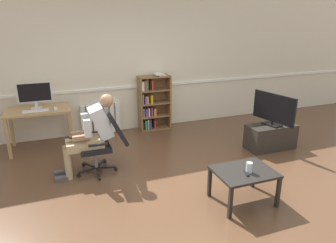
# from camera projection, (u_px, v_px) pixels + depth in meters

# --- Properties ---
(ground_plane) EXTENTS (18.00, 18.00, 0.00)m
(ground_plane) POSITION_uv_depth(u_px,v_px,m) (179.00, 186.00, 4.48)
(ground_plane) COLOR brown
(back_wall) EXTENTS (12.00, 0.13, 2.70)m
(back_wall) POSITION_uv_depth(u_px,v_px,m) (131.00, 66.00, 6.39)
(back_wall) COLOR beige
(back_wall) RESTS_ON ground_plane
(computer_desk) EXTENTS (1.10, 0.68, 0.76)m
(computer_desk) POSITION_uv_depth(u_px,v_px,m) (39.00, 115.00, 5.56)
(computer_desk) COLOR tan
(computer_desk) RESTS_ON ground_plane
(imac_monitor) EXTENTS (0.58, 0.14, 0.47)m
(imac_monitor) POSITION_uv_depth(u_px,v_px,m) (35.00, 93.00, 5.50)
(imac_monitor) COLOR silver
(imac_monitor) RESTS_ON computer_desk
(keyboard) EXTENTS (0.43, 0.12, 0.02)m
(keyboard) POSITION_uv_depth(u_px,v_px,m) (36.00, 111.00, 5.39)
(keyboard) COLOR white
(keyboard) RESTS_ON computer_desk
(computer_mouse) EXTENTS (0.06, 0.10, 0.03)m
(computer_mouse) POSITION_uv_depth(u_px,v_px,m) (56.00, 108.00, 5.51)
(computer_mouse) COLOR white
(computer_mouse) RESTS_ON computer_desk
(bookshelf) EXTENTS (0.67, 0.29, 1.20)m
(bookshelf) POSITION_uv_depth(u_px,v_px,m) (152.00, 103.00, 6.58)
(bookshelf) COLOR brown
(bookshelf) RESTS_ON ground_plane
(radiator) EXTENTS (0.78, 0.08, 0.63)m
(radiator) POSITION_uv_depth(u_px,v_px,m) (101.00, 119.00, 6.39)
(radiator) COLOR white
(radiator) RESTS_ON ground_plane
(office_chair) EXTENTS (0.82, 0.61, 0.96)m
(office_chair) POSITION_uv_depth(u_px,v_px,m) (105.00, 139.00, 4.80)
(office_chair) COLOR black
(office_chair) RESTS_ON ground_plane
(person_seated) EXTENTS (0.96, 0.40, 1.23)m
(person_seated) POSITION_uv_depth(u_px,v_px,m) (91.00, 133.00, 4.69)
(person_seated) COLOR tan
(person_seated) RESTS_ON ground_plane
(tv_stand) EXTENTS (0.89, 0.42, 0.45)m
(tv_stand) POSITION_uv_depth(u_px,v_px,m) (270.00, 137.00, 5.70)
(tv_stand) COLOR #2D2823
(tv_stand) RESTS_ON ground_plane
(tv_screen) EXTENTS (0.27, 0.86, 0.58)m
(tv_screen) POSITION_uv_depth(u_px,v_px,m) (274.00, 109.00, 5.53)
(tv_screen) COLOR black
(tv_screen) RESTS_ON tv_stand
(coffee_table) EXTENTS (0.76, 0.59, 0.45)m
(coffee_table) POSITION_uv_depth(u_px,v_px,m) (244.00, 175.00, 4.00)
(coffee_table) COLOR black
(coffee_table) RESTS_ON ground_plane
(drinking_glass) EXTENTS (0.08, 0.08, 0.14)m
(drinking_glass) POSITION_uv_depth(u_px,v_px,m) (249.00, 168.00, 3.92)
(drinking_glass) COLOR silver
(drinking_glass) RESTS_ON coffee_table
(spare_remote) EXTENTS (0.09, 0.15, 0.02)m
(spare_remote) POSITION_uv_depth(u_px,v_px,m) (247.00, 173.00, 3.90)
(spare_remote) COLOR black
(spare_remote) RESTS_ON coffee_table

